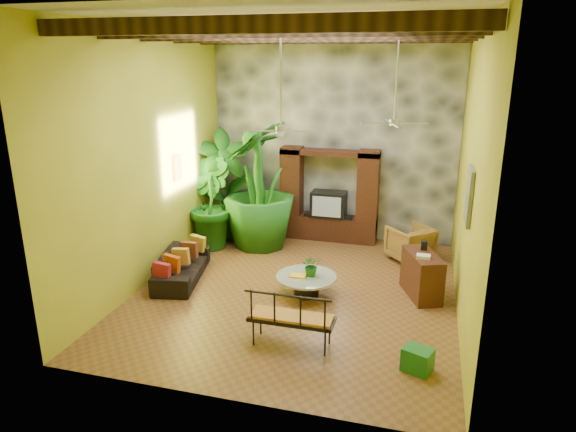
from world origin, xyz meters
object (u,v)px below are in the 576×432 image
(tall_plant_b, at_px, (209,203))
(ceiling_fan_back, at_px, (395,112))
(ceiling_fan_front, at_px, (281,118))
(tall_plant_a, at_px, (225,185))
(iron_bench, at_px, (290,316))
(side_console, at_px, (422,275))
(wicker_armchair, at_px, (410,243))
(tall_plant_c, at_px, (259,185))
(entertainment_center, at_px, (329,202))
(sofa, at_px, (182,266))
(coffee_table, at_px, (306,283))
(green_bin, at_px, (417,360))

(tall_plant_b, bearing_deg, ceiling_fan_back, -8.83)
(ceiling_fan_front, distance_m, tall_plant_a, 4.23)
(ceiling_fan_front, relative_size, iron_bench, 1.37)
(side_console, bearing_deg, ceiling_fan_front, 175.98)
(wicker_armchair, height_order, tall_plant_c, tall_plant_c)
(ceiling_fan_front, height_order, side_console, ceiling_fan_front)
(tall_plant_a, bearing_deg, tall_plant_c, -17.35)
(entertainment_center, height_order, ceiling_fan_back, ceiling_fan_back)
(entertainment_center, xyz_separation_m, sofa, (-2.43, -3.23, -0.68))
(tall_plant_b, xyz_separation_m, coffee_table, (2.87, -2.00, -0.83))
(tall_plant_a, bearing_deg, green_bin, -43.77)
(sofa, bearing_deg, tall_plant_a, -10.32)
(sofa, height_order, tall_plant_c, tall_plant_c)
(sofa, xyz_separation_m, tall_plant_c, (0.94, 2.30, 1.23))
(coffee_table, bearing_deg, green_bin, -42.99)
(tall_plant_a, bearing_deg, wicker_armchair, -3.56)
(ceiling_fan_front, distance_m, coffee_table, 3.18)
(ceiling_fan_back, height_order, sofa, ceiling_fan_back)
(coffee_table, distance_m, green_bin, 2.94)
(green_bin, bearing_deg, ceiling_fan_back, 102.95)
(entertainment_center, height_order, sofa, entertainment_center)
(sofa, bearing_deg, iron_bench, -135.86)
(ceiling_fan_front, relative_size, coffee_table, 1.60)
(sofa, xyz_separation_m, coffee_table, (2.65, -0.05, -0.03))
(wicker_armchair, height_order, green_bin, wicker_armchair)
(ceiling_fan_front, relative_size, wicker_armchair, 2.14)
(entertainment_center, bearing_deg, coffee_table, -86.18)
(side_console, relative_size, green_bin, 2.61)
(tall_plant_c, xyz_separation_m, side_console, (3.84, -1.79, -1.09))
(ceiling_fan_back, bearing_deg, ceiling_fan_front, -138.37)
(entertainment_center, distance_m, ceiling_fan_back, 3.50)
(coffee_table, relative_size, iron_bench, 0.85)
(entertainment_center, bearing_deg, sofa, -127.03)
(tall_plant_b, bearing_deg, entertainment_center, 25.72)
(sofa, relative_size, iron_bench, 1.43)
(side_console, bearing_deg, coffee_table, 172.82)
(tall_plant_a, height_order, iron_bench, tall_plant_a)
(green_bin, bearing_deg, iron_bench, 176.27)
(ceiling_fan_back, height_order, green_bin, ceiling_fan_back)
(ceiling_fan_back, bearing_deg, tall_plant_b, 171.17)
(tall_plant_a, height_order, green_bin, tall_plant_a)
(tall_plant_b, bearing_deg, iron_bench, -51.68)
(entertainment_center, distance_m, ceiling_fan_front, 4.30)
(entertainment_center, relative_size, tall_plant_c, 0.79)
(entertainment_center, relative_size, side_console, 2.24)
(ceiling_fan_front, bearing_deg, iron_bench, -69.25)
(tall_plant_b, xyz_separation_m, tall_plant_c, (1.15, 0.35, 0.43))
(tall_plant_c, distance_m, coffee_table, 3.17)
(ceiling_fan_back, height_order, iron_bench, ceiling_fan_back)
(tall_plant_a, height_order, side_console, tall_plant_a)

